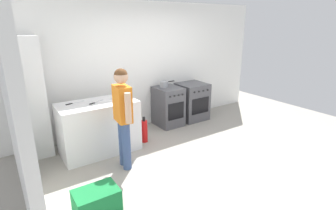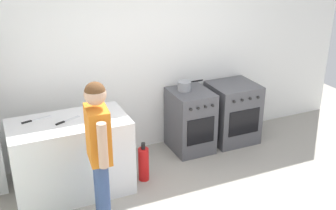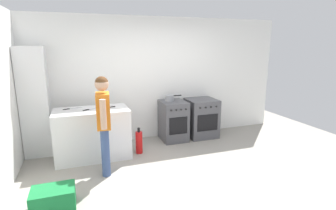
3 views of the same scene
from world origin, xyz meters
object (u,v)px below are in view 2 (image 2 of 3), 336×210
pot (185,86)px  knife_paring (98,114)px  oven_left (190,121)px  person (99,145)px  fire_extinguisher (144,164)px  knife_carving (35,120)px  oven_right (232,112)px  knife_chef (67,121)px

pot → knife_paring: 1.35m
oven_left → knife_paring: 1.47m
person → knife_paring: bearing=75.5°
pot → person: bearing=-142.0°
oven_left → fire_extinguisher: oven_left is taller
knife_carving → pot: bearing=7.9°
oven_right → person: (-2.22, -1.10, 0.50)m
oven_right → knife_chef: (-2.38, -0.37, 0.48)m
fire_extinguisher → knife_carving: bearing=166.7°
knife_carving → person: person is taller
person → pot: bearing=38.0°
oven_left → knife_paring: (-1.35, -0.32, 0.48)m
oven_right → knife_paring: (-2.02, -0.32, 0.48)m
oven_right → fire_extinguisher: 1.63m
oven_left → knife_paring: bearing=-166.6°
oven_left → knife_carving: knife_carving is taller
oven_left → fire_extinguisher: (-0.87, -0.48, -0.21)m
oven_left → knife_carving: 2.09m
oven_right → person: person is taller
knife_carving → fire_extinguisher: size_ratio=0.66×
oven_right → pot: bearing=174.9°
knife_paring → person: 0.80m
oven_left → pot: (-0.06, 0.07, 0.49)m
oven_left → person: person is taller
knife_carving → oven_right: bearing=4.4°
oven_right → knife_paring: bearing=-171.0°
person → fire_extinguisher: size_ratio=3.13×
oven_right → knife_carving: bearing=-175.6°
oven_left → knife_carving: size_ratio=2.59×
oven_left → oven_right: size_ratio=1.00×
oven_right → pot: pot is taller
oven_right → oven_left: bearing=-180.0°
knife_paring → fire_extinguisher: (0.48, -0.16, -0.69)m
oven_right → knife_carving: 2.74m
person → fire_extinguisher: bearing=42.4°
person → fire_extinguisher: (0.68, 0.62, -0.71)m
knife_carving → person: bearing=-62.3°
knife_chef → knife_carving: bearing=152.4°
pot → knife_carving: 1.98m
oven_right → knife_paring: knife_paring is taller
oven_right → knife_carving: (-2.69, -0.21, 0.48)m
knife_paring → fire_extinguisher: bearing=-18.0°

